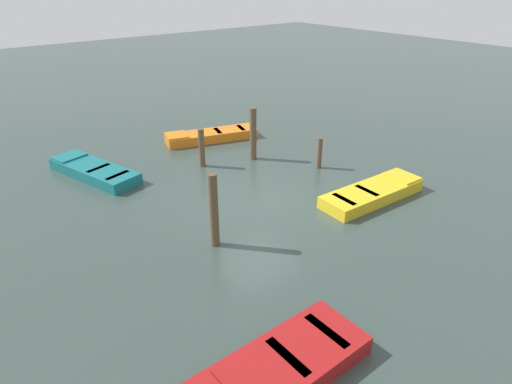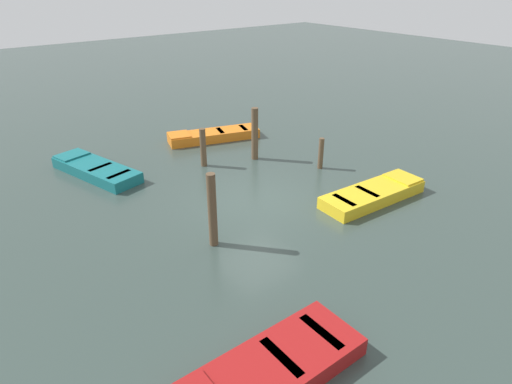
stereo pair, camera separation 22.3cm
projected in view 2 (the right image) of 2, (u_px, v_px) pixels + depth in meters
ground_plane at (256, 201)px, 14.46m from camera, size 80.00×80.00×0.00m
rowboat_orange at (213, 135)px, 19.63m from camera, size 2.17×4.15×0.46m
rowboat_teal at (96, 169)px, 16.27m from camera, size 4.06×2.21×0.46m
rowboat_red at (268, 372)px, 8.06m from camera, size 1.42×3.81×0.46m
rowboat_yellow at (373, 194)px, 14.49m from camera, size 1.41×3.86×0.46m
mooring_piling_mid_left at (212, 210)px, 11.73m from camera, size 0.24×0.24×2.15m
mooring_piling_far_left at (255, 134)px, 17.28m from camera, size 0.27×0.27×2.10m
mooring_piling_center at (321, 153)px, 16.63m from camera, size 0.20×0.20×1.21m
mooring_piling_near_right at (203, 148)px, 16.78m from camera, size 0.23×0.23×1.50m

